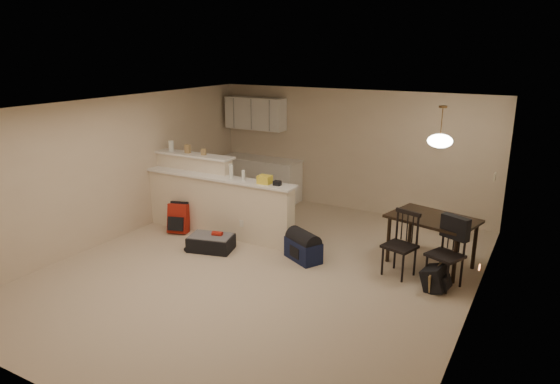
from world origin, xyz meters
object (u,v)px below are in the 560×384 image
Objects in this scene: dining_chair_near at (400,245)px; navy_duffel at (303,250)px; dining_chair_far at (445,254)px; red_backpack at (179,218)px; dining_table at (433,223)px; suitcase at (211,243)px; black_daypack at (435,278)px; pendant_lamp at (440,140)px.

dining_chair_near is 1.54m from navy_duffel.
red_backpack is (-4.74, -0.17, -0.23)m from dining_chair_far.
dining_table reaches higher than navy_duffel.
suitcase is 1.92× the size of black_daypack.
dining_table is 2.06m from navy_duffel.
black_daypack is at bearing 28.22° from navy_duffel.
navy_duffel is (-1.82, -0.80, -1.82)m from pendant_lamp.
dining_table is 2.31× the size of navy_duffel.
pendant_lamp is 1.15× the size of red_backpack.
pendant_lamp is at bearing 51.85° from navy_duffel.
black_daypack is at bearing -2.45° from dining_chair_near.
navy_duffel is (-1.82, -0.80, -0.53)m from dining_table.
pendant_lamp is 0.62× the size of dining_chair_far.
dining_chair_far reaches higher than dining_chair_near.
dining_chair_near is at bearing -118.47° from pendant_lamp.
suitcase is at bearing -152.69° from dining_chair_near.
dining_chair_near is 3.12m from suitcase.
pendant_lamp reaches higher than black_daypack.
navy_duffel is at bearing -156.15° from dining_chair_near.
navy_duffel is (-2.16, -0.17, -0.33)m from dining_chair_far.
navy_duffel is (-1.50, -0.20, -0.32)m from dining_chair_near.
dining_chair_near is at bearing -3.70° from suitcase.
dining_table is at bearing 51.85° from navy_duffel.
red_backpack is (-4.07, -0.20, -0.22)m from dining_chair_near.
pendant_lamp is 4.79m from red_backpack.
dining_chair_near is at bearing -14.78° from red_backpack.
pendant_lamp reaches higher than navy_duffel.
dining_chair_far is at bearing -61.50° from pendant_lamp.
dining_table is 1.29m from pendant_lamp.
pendant_lamp is at bearing -139.33° from dining_table.
dining_table is 3.61m from suitcase.
black_daypack is at bearing -57.28° from dining_table.
suitcase is (-3.36, -1.19, -1.87)m from pendant_lamp.
suitcase is (-3.70, -0.57, -0.38)m from dining_chair_far.
black_daypack is (2.09, 0.00, -0.00)m from navy_duffel.
red_backpack is (-4.40, -0.80, -0.43)m from dining_table.
suitcase is at bearing -146.39° from dining_table.
red_backpack is at bearing -154.43° from dining_chair_far.
black_daypack is at bearing -89.04° from dining_chair_far.
dining_chair_near reaches higher than dining_table.
pendant_lamp is 1.65m from dining_chair_far.
red_backpack is at bearing -155.63° from dining_table.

